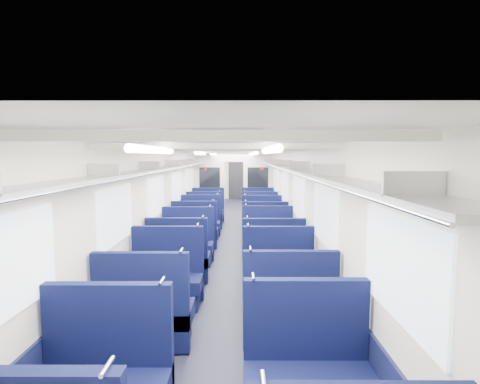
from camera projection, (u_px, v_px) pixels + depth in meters
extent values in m
cube|color=black|center=(231.00, 236.00, 10.18)|extent=(2.80, 18.00, 0.01)
cube|color=white|center=(231.00, 151.00, 9.96)|extent=(2.80, 18.00, 0.01)
cube|color=silver|center=(180.00, 194.00, 10.08)|extent=(0.02, 18.00, 2.35)
cube|color=#0F1335|center=(181.00, 224.00, 10.16)|extent=(0.03, 17.90, 0.70)
cube|color=silver|center=(282.00, 194.00, 10.07)|extent=(0.02, 18.00, 2.35)
cube|color=#0F1335|center=(282.00, 224.00, 10.15)|extent=(0.03, 17.90, 0.70)
cube|color=silver|center=(236.00, 176.00, 19.03)|extent=(2.80, 0.02, 2.35)
cube|color=#B2B5BA|center=(186.00, 165.00, 10.00)|extent=(0.34, 17.40, 0.04)
cylinder|color=silver|center=(193.00, 165.00, 10.00)|extent=(0.02, 17.40, 0.02)
cube|color=#B2B5BA|center=(104.00, 170.00, 4.02)|extent=(0.34, 0.03, 0.14)
cube|color=#B2B5BA|center=(150.00, 165.00, 6.01)|extent=(0.34, 0.03, 0.14)
cube|color=#B2B5BA|center=(172.00, 163.00, 8.00)|extent=(0.34, 0.03, 0.14)
cube|color=#B2B5BA|center=(186.00, 162.00, 9.99)|extent=(0.34, 0.03, 0.14)
cube|color=#B2B5BA|center=(195.00, 161.00, 11.98)|extent=(0.34, 0.03, 0.14)
cube|color=#B2B5BA|center=(202.00, 160.00, 13.97)|extent=(0.34, 0.03, 0.14)
cube|color=#B2B5BA|center=(207.00, 160.00, 15.96)|extent=(0.34, 0.03, 0.14)
cube|color=#B2B5BA|center=(211.00, 159.00, 17.95)|extent=(0.34, 0.03, 0.14)
cube|color=#B2B5BA|center=(276.00, 165.00, 9.99)|extent=(0.34, 17.40, 0.04)
cylinder|color=silver|center=(270.00, 165.00, 9.99)|extent=(0.02, 17.40, 0.02)
cube|color=#B2B5BA|center=(413.00, 184.00, 2.02)|extent=(0.34, 0.03, 0.14)
cube|color=#B2B5BA|center=(328.00, 170.00, 4.01)|extent=(0.34, 0.03, 0.14)
cube|color=#B2B5BA|center=(299.00, 165.00, 6.00)|extent=(0.34, 0.03, 0.14)
cube|color=#B2B5BA|center=(285.00, 163.00, 7.99)|extent=(0.34, 0.03, 0.14)
cube|color=#B2B5BA|center=(276.00, 162.00, 9.98)|extent=(0.34, 0.03, 0.14)
cube|color=#B2B5BA|center=(270.00, 161.00, 11.97)|extent=(0.34, 0.03, 0.14)
cube|color=#B2B5BA|center=(266.00, 160.00, 13.96)|extent=(0.34, 0.03, 0.14)
cube|color=#B2B5BA|center=(263.00, 160.00, 15.95)|extent=(0.34, 0.03, 0.14)
cube|color=#B2B5BA|center=(261.00, 159.00, 17.94)|extent=(0.34, 0.03, 0.14)
cube|color=white|center=(5.00, 268.00, 2.59)|extent=(0.02, 1.30, 0.75)
cube|color=white|center=(116.00, 215.00, 4.88)|extent=(0.02, 1.30, 0.75)
cube|color=white|center=(156.00, 197.00, 7.17)|extent=(0.02, 1.30, 0.75)
cube|color=white|center=(177.00, 187.00, 9.46)|extent=(0.02, 1.30, 0.75)
cube|color=white|center=(189.00, 181.00, 11.74)|extent=(0.02, 1.30, 0.75)
cube|color=white|center=(199.00, 176.00, 14.53)|extent=(0.02, 1.30, 0.75)
cube|color=white|center=(205.00, 173.00, 16.82)|extent=(0.02, 1.30, 0.75)
cube|color=white|center=(399.00, 268.00, 2.58)|extent=(0.02, 1.30, 0.75)
cube|color=white|center=(325.00, 216.00, 4.87)|extent=(0.02, 1.30, 0.75)
cube|color=white|center=(298.00, 197.00, 7.16)|extent=(0.02, 1.30, 0.75)
cube|color=white|center=(284.00, 187.00, 9.45)|extent=(0.02, 1.30, 0.75)
cube|color=white|center=(276.00, 181.00, 11.73)|extent=(0.02, 1.30, 0.75)
cube|color=white|center=(269.00, 176.00, 14.52)|extent=(0.02, 1.30, 0.75)
cube|color=white|center=(266.00, 173.00, 16.81)|extent=(0.02, 1.30, 0.75)
cube|color=silver|center=(190.00, 136.00, 2.00)|extent=(2.70, 0.06, 0.06)
cube|color=silver|center=(216.00, 146.00, 3.99)|extent=(2.70, 0.06, 0.06)
cube|color=silver|center=(224.00, 149.00, 5.98)|extent=(2.70, 0.06, 0.06)
cube|color=silver|center=(229.00, 151.00, 7.97)|extent=(2.70, 0.06, 0.06)
cube|color=silver|center=(231.00, 152.00, 9.96)|extent=(2.70, 0.06, 0.06)
cube|color=silver|center=(233.00, 153.00, 11.95)|extent=(2.70, 0.06, 0.06)
cube|color=silver|center=(234.00, 153.00, 13.94)|extent=(2.70, 0.06, 0.06)
cube|color=silver|center=(235.00, 154.00, 15.93)|extent=(2.70, 0.06, 0.06)
cube|color=silver|center=(236.00, 154.00, 17.92)|extent=(2.70, 0.06, 0.06)
cylinder|color=white|center=(154.00, 150.00, 3.50)|extent=(0.07, 1.60, 0.07)
cylinder|color=white|center=(201.00, 153.00, 7.48)|extent=(0.07, 1.60, 0.07)
cylinder|color=white|center=(214.00, 154.00, 10.96)|extent=(0.07, 1.60, 0.07)
cylinder|color=white|center=(222.00, 155.00, 15.44)|extent=(0.07, 1.60, 0.07)
cylinder|color=white|center=(270.00, 150.00, 3.49)|extent=(0.07, 1.60, 0.07)
cylinder|color=white|center=(255.00, 153.00, 7.48)|extent=(0.07, 1.60, 0.07)
cylinder|color=white|center=(251.00, 154.00, 10.96)|extent=(0.07, 1.60, 0.07)
cylinder|color=white|center=(248.00, 155.00, 15.44)|extent=(0.07, 1.60, 0.07)
cube|color=black|center=(236.00, 180.00, 18.99)|extent=(0.75, 0.06, 2.00)
cube|color=silver|center=(210.00, 184.00, 13.46)|extent=(1.05, 0.08, 2.35)
cube|color=black|center=(210.00, 178.00, 13.39)|extent=(0.76, 0.02, 0.80)
cylinder|color=red|center=(205.00, 169.00, 13.35)|extent=(0.12, 0.01, 0.12)
cube|color=silver|center=(258.00, 184.00, 13.46)|extent=(1.05, 0.08, 2.35)
cube|color=black|center=(258.00, 178.00, 13.38)|extent=(0.76, 0.02, 0.80)
cylinder|color=red|center=(262.00, 169.00, 13.35)|extent=(0.12, 0.01, 0.12)
cube|color=silver|center=(234.00, 157.00, 13.36)|extent=(0.70, 0.08, 0.35)
cylinder|color=silver|center=(107.00, 367.00, 1.80)|extent=(0.02, 0.16, 0.02)
cylinder|color=silver|center=(263.00, 382.00, 1.67)|extent=(0.02, 0.16, 0.02)
cube|color=#0D133F|center=(109.00, 349.00, 3.09)|extent=(1.07, 0.10, 1.14)
cylinder|color=silver|center=(162.00, 281.00, 3.03)|extent=(0.02, 0.16, 0.02)
cube|color=#0D133F|center=(309.00, 383.00, 2.99)|extent=(1.07, 0.56, 0.18)
cube|color=#0D133F|center=(305.00, 343.00, 3.20)|extent=(1.07, 0.10, 1.14)
cylinder|color=silver|center=(253.00, 277.00, 3.14)|extent=(0.02, 0.16, 0.02)
cube|color=#0D133F|center=(147.00, 313.00, 4.32)|extent=(1.07, 0.56, 0.18)
cube|color=#0D1135|center=(147.00, 332.00, 4.34)|extent=(0.98, 0.45, 0.27)
cube|color=#0D133F|center=(141.00, 303.00, 4.07)|extent=(1.07, 0.10, 1.14)
cylinder|color=silver|center=(181.00, 250.00, 4.01)|extent=(0.02, 0.16, 0.02)
cube|color=#0D133F|center=(288.00, 311.00, 4.39)|extent=(1.07, 0.56, 0.18)
cube|color=#0D1135|center=(288.00, 329.00, 4.41)|extent=(0.98, 0.45, 0.27)
cube|color=#0D133F|center=(291.00, 300.00, 4.14)|extent=(1.07, 0.10, 1.14)
cylinder|color=silver|center=(250.00, 249.00, 4.08)|extent=(0.02, 0.16, 0.02)
cube|color=#0D133F|center=(165.00, 283.00, 5.37)|extent=(1.07, 0.56, 0.18)
cube|color=#0D1135|center=(166.00, 298.00, 5.39)|extent=(0.98, 0.45, 0.27)
cube|color=#0D133F|center=(168.00, 263.00, 5.58)|extent=(1.07, 0.10, 1.14)
cylinder|color=silver|center=(198.00, 225.00, 5.52)|extent=(0.02, 0.16, 0.02)
cube|color=#0D133F|center=(279.00, 283.00, 5.36)|extent=(1.07, 0.56, 0.18)
cube|color=#0D1135|center=(279.00, 298.00, 5.38)|extent=(0.98, 0.45, 0.27)
cube|color=#0D133F|center=(278.00, 263.00, 5.56)|extent=(1.07, 0.10, 1.14)
cylinder|color=silver|center=(248.00, 225.00, 5.51)|extent=(0.02, 0.16, 0.02)
cube|color=#0D133F|center=(179.00, 260.00, 6.57)|extent=(1.07, 0.56, 0.18)
cube|color=#0D1135|center=(179.00, 272.00, 6.59)|extent=(0.98, 0.45, 0.27)
cube|color=#0D133F|center=(177.00, 251.00, 6.32)|extent=(1.07, 0.10, 1.14)
cylinder|color=silver|center=(203.00, 217.00, 6.26)|extent=(0.02, 0.16, 0.02)
cube|color=#0D133F|center=(273.00, 260.00, 6.51)|extent=(1.07, 0.56, 0.18)
cube|color=#0D1135|center=(273.00, 273.00, 6.54)|extent=(0.98, 0.45, 0.27)
cube|color=#0D133F|center=(274.00, 251.00, 6.27)|extent=(1.07, 0.10, 1.14)
cylinder|color=silver|center=(247.00, 217.00, 6.21)|extent=(0.02, 0.16, 0.02)
cube|color=#0D133F|center=(187.00, 247.00, 7.48)|extent=(1.07, 0.56, 0.18)
cube|color=#0D1135|center=(187.00, 258.00, 7.50)|extent=(0.98, 0.45, 0.27)
cube|color=#0D133F|center=(188.00, 234.00, 7.69)|extent=(1.07, 0.10, 1.14)
cylinder|color=silver|center=(210.00, 206.00, 7.63)|extent=(0.02, 0.16, 0.02)
cube|color=#0D133F|center=(268.00, 245.00, 7.63)|extent=(1.07, 0.56, 0.18)
cube|color=#0D1135|center=(268.00, 256.00, 7.65)|extent=(0.98, 0.45, 0.27)
cube|color=#0D133F|center=(267.00, 232.00, 7.84)|extent=(1.07, 0.10, 1.14)
cylinder|color=silver|center=(246.00, 205.00, 7.78)|extent=(0.02, 0.16, 0.02)
cube|color=#0D133F|center=(196.00, 232.00, 8.91)|extent=(1.07, 0.56, 0.18)
cube|color=#0D1135|center=(196.00, 242.00, 8.94)|extent=(0.98, 0.45, 0.27)
cube|color=#0D133F|center=(194.00, 225.00, 8.66)|extent=(1.07, 0.10, 1.14)
cylinder|color=silver|center=(213.00, 200.00, 8.61)|extent=(0.02, 0.16, 0.02)
cube|color=#0D133F|center=(264.00, 233.00, 8.81)|extent=(1.07, 0.56, 0.18)
cube|color=#0D1135|center=(264.00, 243.00, 8.83)|extent=(0.98, 0.45, 0.27)
cube|color=#0D133F|center=(265.00, 226.00, 8.56)|extent=(1.07, 0.10, 1.14)
cylinder|color=silver|center=(246.00, 201.00, 8.50)|extent=(0.02, 0.16, 0.02)
cube|color=#0D133F|center=(200.00, 225.00, 9.87)|extent=(1.07, 0.56, 0.18)
cube|color=#0D1135|center=(200.00, 233.00, 9.89)|extent=(0.98, 0.45, 0.27)
cube|color=#0D133F|center=(201.00, 215.00, 10.08)|extent=(1.07, 0.10, 1.14)
cylinder|color=silver|center=(217.00, 194.00, 10.02)|extent=(0.02, 0.16, 0.02)
cube|color=#0D133F|center=(262.00, 226.00, 9.75)|extent=(1.07, 0.56, 0.18)
cube|color=#0D1135|center=(262.00, 234.00, 9.78)|extent=(0.98, 0.45, 0.27)
cube|color=#0D133F|center=(262.00, 216.00, 9.96)|extent=(1.07, 0.10, 1.14)
cylinder|color=silver|center=(245.00, 194.00, 9.91)|extent=(0.02, 0.16, 0.02)
cube|color=#0D133F|center=(205.00, 217.00, 11.25)|extent=(1.07, 0.56, 0.18)
cube|color=#0D1135|center=(205.00, 224.00, 11.27)|extent=(0.98, 0.45, 0.27)
cube|color=#0D133F|center=(204.00, 210.00, 11.00)|extent=(1.07, 0.10, 1.14)
cylinder|color=silver|center=(219.00, 191.00, 10.94)|extent=(0.02, 0.16, 0.02)
cube|color=#0D133F|center=(259.00, 217.00, 11.25)|extent=(1.07, 0.56, 0.18)
cube|color=#0D1135|center=(259.00, 224.00, 11.27)|extent=(0.98, 0.45, 0.27)
cube|color=#0D133F|center=(260.00, 210.00, 11.00)|extent=(1.07, 0.10, 1.14)
cylinder|color=silver|center=(245.00, 191.00, 10.95)|extent=(0.02, 0.16, 0.02)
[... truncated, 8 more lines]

